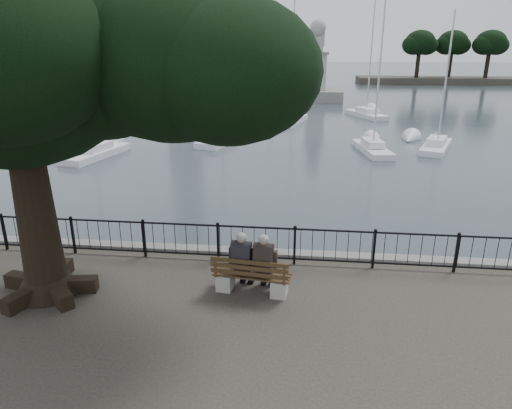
# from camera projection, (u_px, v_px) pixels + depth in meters

# --- Properties ---
(harbor) EXTENTS (260.00, 260.00, 1.20)m
(harbor) POSITION_uv_depth(u_px,v_px,m) (258.00, 270.00, 12.63)
(harbor) COLOR slate
(harbor) RESTS_ON ground
(railing) EXTENTS (22.06, 0.06, 1.00)m
(railing) POSITION_uv_depth(u_px,v_px,m) (256.00, 242.00, 11.81)
(railing) COLOR black
(railing) RESTS_ON ground
(bench) EXTENTS (1.82, 0.75, 0.94)m
(bench) POSITION_uv_depth(u_px,v_px,m) (252.00, 280.00, 10.40)
(bench) COLOR #979693
(bench) RESTS_ON ground
(person_left) EXTENTS (0.46, 0.77, 1.48)m
(person_left) POSITION_uv_depth(u_px,v_px,m) (243.00, 263.00, 10.42)
(person_left) COLOR black
(person_left) RESTS_ON ground
(person_right) EXTENTS (0.46, 0.77, 1.48)m
(person_right) POSITION_uv_depth(u_px,v_px,m) (265.00, 265.00, 10.31)
(person_right) COLOR black
(person_right) RESTS_ON ground
(tree) EXTENTS (9.88, 6.90, 8.07)m
(tree) POSITION_uv_depth(u_px,v_px,m) (48.00, 50.00, 8.80)
(tree) COLOR black
(tree) RESTS_ON ground
(lighthouse) EXTENTS (9.69, 9.69, 29.75)m
(lighthouse) POSITION_uv_depth(u_px,v_px,m) (179.00, 1.00, 65.97)
(lighthouse) COLOR slate
(lighthouse) RESTS_ON ground
(lion_monument) EXTENTS (6.48, 6.48, 9.43)m
(lion_monument) POSITION_uv_depth(u_px,v_px,m) (316.00, 81.00, 55.83)
(lion_monument) COLOR slate
(lion_monument) RESTS_ON ground
(sailboat_a) EXTENTS (2.42, 5.43, 9.11)m
(sailboat_a) POSITION_uv_depth(u_px,v_px,m) (97.00, 152.00, 27.66)
(sailboat_a) COLOR white
(sailboat_a) RESTS_ON ground
(sailboat_b) EXTENTS (2.91, 5.94, 11.51)m
(sailboat_b) POSITION_uv_depth(u_px,v_px,m) (223.00, 137.00, 31.90)
(sailboat_b) COLOR white
(sailboat_b) RESTS_ON ground
(sailboat_c) EXTENTS (2.18, 5.11, 9.24)m
(sailboat_c) POSITION_uv_depth(u_px,v_px,m) (372.00, 148.00, 28.88)
(sailboat_c) COLOR white
(sailboat_c) RESTS_ON ground
(sailboat_d) EXTENTS (3.17, 5.28, 8.60)m
(sailboat_d) POSITION_uv_depth(u_px,v_px,m) (436.00, 146.00, 29.56)
(sailboat_d) COLOR white
(sailboat_d) RESTS_ON ground
(sailboat_e) EXTENTS (3.02, 6.22, 13.53)m
(sailboat_e) POSITION_uv_depth(u_px,v_px,m) (175.00, 114.00, 42.50)
(sailboat_e) COLOR white
(sailboat_e) RESTS_ON ground
(sailboat_f) EXTENTS (2.81, 5.80, 11.85)m
(sailboat_f) POSITION_uv_depth(u_px,v_px,m) (292.00, 119.00, 39.95)
(sailboat_f) COLOR white
(sailboat_f) RESTS_ON ground
(sailboat_g) EXTENTS (3.69, 5.83, 10.53)m
(sailboat_g) POSITION_uv_depth(u_px,v_px,m) (366.00, 114.00, 43.39)
(sailboat_g) COLOR white
(sailboat_g) RESTS_ON ground
(sailboat_h) EXTENTS (3.09, 5.21, 12.63)m
(sailboat_h) POSITION_uv_depth(u_px,v_px,m) (270.00, 108.00, 46.40)
(sailboat_h) COLOR white
(sailboat_h) RESTS_ON ground
(far_shore) EXTENTS (30.00, 8.60, 9.18)m
(far_shore) POSITION_uv_depth(u_px,v_px,m) (449.00, 60.00, 80.51)
(far_shore) COLOR #2D2A26
(far_shore) RESTS_ON ground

